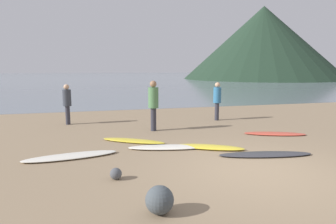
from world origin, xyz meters
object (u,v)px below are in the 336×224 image
object	(u,v)px
person_1	(153,101)
beach_rock_far	(160,200)
person_0	(217,98)
surfboard_5	(275,134)
surfboard_2	(167,147)
surfboard_0	(71,156)
surfboard_4	(265,154)
surfboard_1	(133,141)
person_2	(67,101)
surfboard_3	(210,147)
beach_rock_near	(116,174)

from	to	relation	value
person_1	beach_rock_far	distance (m)	6.25
person_0	person_1	distance (m)	3.41
surfboard_5	person_0	world-z (taller)	person_0
surfboard_2	person_0	bearing A→B (deg)	61.52
surfboard_2	person_0	size ratio (longest dim) A/B	1.34
surfboard_0	beach_rock_far	xyz separation A→B (m)	(1.51, -3.42, 0.18)
surfboard_4	beach_rock_far	size ratio (longest dim) A/B	5.41
surfboard_2	person_0	world-z (taller)	person_0
surfboard_1	person_0	bearing A→B (deg)	67.02
surfboard_1	person_2	xyz separation A→B (m)	(-2.12, 3.50, 0.91)
surfboard_4	surfboard_1	bearing A→B (deg)	154.41
person_2	person_1	bearing A→B (deg)	-138.09
surfboard_3	person_0	distance (m)	4.75
surfboard_3	person_0	world-z (taller)	person_0
person_0	beach_rock_far	size ratio (longest dim) A/B	3.60
surfboard_0	surfboard_1	xyz separation A→B (m)	(1.77, 1.20, -0.01)
person_2	beach_rock_far	distance (m)	8.37
person_2	surfboard_3	bearing A→B (deg)	-153.88
beach_rock_far	surfboard_0	bearing A→B (deg)	113.86
surfboard_3	person_1	bearing A→B (deg)	138.22
surfboard_0	surfboard_2	xyz separation A→B (m)	(2.59, 0.20, -0.00)
person_2	surfboard_5	bearing A→B (deg)	-132.62
surfboard_4	beach_rock_near	distance (m)	3.98
surfboard_0	surfboard_3	bearing A→B (deg)	-10.06
surfboard_2	person_2	bearing A→B (deg)	134.48
surfboard_1	surfboard_2	size ratio (longest dim) A/B	0.93
beach_rock_near	beach_rock_far	bearing A→B (deg)	-71.93
person_1	beach_rock_far	xyz separation A→B (m)	(-1.21, -6.08, -0.84)
surfboard_4	person_1	size ratio (longest dim) A/B	1.36
beach_rock_near	person_0	bearing A→B (deg)	50.36
surfboard_2	person_1	size ratio (longest dim) A/B	1.22
surfboard_0	surfboard_1	distance (m)	2.14
person_1	surfboard_5	bearing A→B (deg)	79.51
surfboard_0	beach_rock_far	distance (m)	3.75
surfboard_1	surfboard_5	distance (m)	4.82
surfboard_3	person_0	bearing A→B (deg)	91.41
person_1	person_2	xyz separation A→B (m)	(-3.07, 2.05, -0.12)
surfboard_5	person_1	world-z (taller)	person_1
surfboard_4	person_1	xyz separation A→B (m)	(-2.17, 3.76, 1.03)
beach_rock_far	surfboard_2	bearing A→B (deg)	73.47
beach_rock_far	surfboard_1	bearing A→B (deg)	86.80
person_1	beach_rock_near	bearing A→B (deg)	-8.37
surfboard_4	surfboard_5	world-z (taller)	surfboard_4
surfboard_0	surfboard_5	bearing A→B (deg)	0.02
person_0	surfboard_3	bearing A→B (deg)	80.09
surfboard_4	beach_rock_far	world-z (taller)	beach_rock_far
surfboard_2	beach_rock_far	size ratio (longest dim) A/B	4.83
surfboard_3	surfboard_4	bearing A→B (deg)	-13.31
person_0	person_2	size ratio (longest dim) A/B	1.02
surfboard_1	beach_rock_far	xyz separation A→B (m)	(-0.26, -4.63, 0.19)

